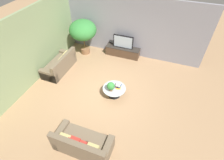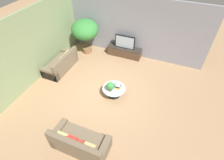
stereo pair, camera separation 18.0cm
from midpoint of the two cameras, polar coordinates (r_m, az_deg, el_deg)
name	(u,v)px [view 2 (the right image)]	position (r m, az deg, el deg)	size (l,w,h in m)	color
ground_plane	(105,93)	(7.38, -1.68, -4.37)	(24.00, 24.00, 0.00)	#9E7A56
back_wall_stone	(131,27)	(9.00, 6.80, 16.68)	(7.40, 0.12, 3.00)	gray
side_wall_left	(35,44)	(8.17, -23.14, 10.61)	(0.12, 7.40, 3.00)	gray
media_console	(124,51)	(9.38, 4.62, 9.26)	(1.80, 0.50, 0.49)	#473323
television	(125,42)	(9.08, 4.81, 12.24)	(1.03, 0.13, 0.67)	black
coffee_table	(114,90)	(7.11, 1.36, -3.40)	(0.93, 0.93, 0.40)	black
couch_by_wall	(61,64)	(8.73, -15.66, 5.03)	(0.84, 1.85, 0.84)	brown
couch_near_entry	(80,143)	(5.82, -9.55, -19.60)	(1.80, 0.84, 0.84)	brown
potted_palm_tall	(85,30)	(9.21, -8.24, 15.75)	(1.37, 1.37, 1.84)	brown
potted_plant_tabletop	(110,86)	(6.78, 0.23, -2.06)	(0.31, 0.31, 0.39)	brown
book_stack	(118,86)	(7.03, 2.77, -1.88)	(0.25, 0.35, 0.16)	gold
remote_black	(112,85)	(7.12, 0.86, -1.80)	(0.04, 0.16, 0.02)	black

